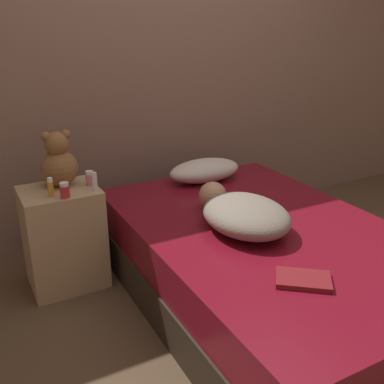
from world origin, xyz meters
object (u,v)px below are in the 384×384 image
(bottle_pink, at_px, (90,178))
(bottle_red, at_px, (65,190))
(person_lying, at_px, (243,213))
(bottle_amber, at_px, (51,187))
(teddy_bear, at_px, (59,162))
(pillow, at_px, (205,170))
(book, at_px, (303,280))
(bottle_white, at_px, (95,182))

(bottle_pink, distance_m, bottle_red, 0.22)
(person_lying, height_order, bottle_amber, bottle_amber)
(teddy_bear, height_order, bottle_pink, teddy_bear)
(teddy_bear, bearing_deg, bottle_amber, -119.42)
(bottle_red, bearing_deg, pillow, 12.63)
(pillow, bearing_deg, person_lying, -104.59)
(bottle_red, bearing_deg, teddy_bear, 83.18)
(bottle_pink, xyz_separation_m, book, (0.56, -1.23, -0.17))
(book, bearing_deg, person_lying, 82.66)
(book, bearing_deg, teddy_bear, 118.42)
(teddy_bear, bearing_deg, book, -61.58)
(bottle_pink, relative_size, bottle_red, 0.99)
(bottle_amber, height_order, book, bottle_amber)
(book, bearing_deg, bottle_white, 116.05)
(person_lying, distance_m, bottle_pink, 0.92)
(bottle_white, bearing_deg, bottle_pink, 91.04)
(teddy_bear, bearing_deg, pillow, 0.93)
(bottle_red, distance_m, bottle_white, 0.18)
(teddy_bear, distance_m, bottle_amber, 0.20)
(person_lying, relative_size, teddy_bear, 2.12)
(person_lying, relative_size, bottle_amber, 6.38)
(pillow, height_order, person_lying, person_lying)
(person_lying, bearing_deg, pillow, 74.93)
(bottle_pink, height_order, bottle_red, same)
(bottle_red, height_order, bottle_white, bottle_white)
(bottle_red, xyz_separation_m, book, (0.73, -1.10, -0.17))
(bottle_amber, height_order, bottle_pink, bottle_amber)
(teddy_bear, relative_size, bottle_white, 3.07)
(bottle_red, relative_size, bottle_white, 0.82)
(teddy_bear, height_order, bottle_amber, teddy_bear)
(bottle_amber, distance_m, bottle_pink, 0.25)
(bottle_pink, height_order, bottle_white, bottle_white)
(teddy_bear, xyz_separation_m, bottle_amber, (-0.09, -0.16, -0.09))
(teddy_bear, xyz_separation_m, bottle_pink, (0.15, -0.08, -0.10))
(bottle_amber, relative_size, bottle_red, 1.24)
(bottle_white, distance_m, book, 1.28)
(teddy_bear, distance_m, bottle_white, 0.25)
(pillow, distance_m, book, 1.36)
(pillow, xyz_separation_m, bottle_white, (-0.83, -0.19, 0.12))
(pillow, xyz_separation_m, bottle_red, (-1.01, -0.23, 0.11))
(book, bearing_deg, bottle_pink, 114.36)
(teddy_bear, relative_size, bottle_pink, 3.77)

